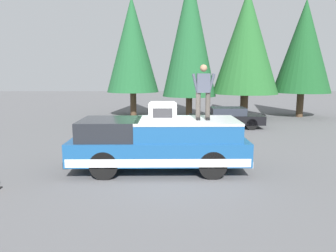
% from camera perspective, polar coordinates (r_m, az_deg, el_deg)
% --- Properties ---
extents(ground_plane, '(90.00, 90.00, 0.00)m').
position_cam_1_polar(ground_plane, '(10.24, -0.81, -8.03)').
color(ground_plane, '#565659').
extents(pickup_truck, '(2.01, 5.54, 1.65)m').
position_cam_1_polar(pickup_truck, '(10.10, -1.63, -3.14)').
color(pickup_truck, navy).
rests_on(pickup_truck, ground).
extents(compressor_unit, '(0.65, 0.84, 0.56)m').
position_cam_1_polar(compressor_unit, '(9.73, -0.96, 2.67)').
color(compressor_unit, silver).
rests_on(compressor_unit, pickup_truck).
extents(person_on_truck_bed, '(0.29, 0.72, 1.69)m').
position_cam_1_polar(person_on_truck_bed, '(9.84, 6.34, 6.34)').
color(person_on_truck_bed, '#423D38').
rests_on(person_on_truck_bed, pickup_truck).
extents(parked_car_black, '(1.64, 4.10, 1.16)m').
position_cam_1_polar(parked_car_black, '(18.32, 10.45, 1.50)').
color(parked_car_black, black).
rests_on(parked_car_black, ground).
extents(conifer_far_left, '(3.89, 3.89, 8.05)m').
position_cam_1_polar(conifer_far_left, '(24.35, 23.22, 12.98)').
color(conifer_far_left, '#4C3826').
rests_on(conifer_far_left, ground).
extents(conifer_left, '(4.44, 4.44, 8.59)m').
position_cam_1_polar(conifer_left, '(22.64, 13.92, 14.40)').
color(conifer_left, '#4C3826').
rests_on(conifer_left, ground).
extents(conifer_center_left, '(3.66, 3.66, 9.78)m').
position_cam_1_polar(conifer_center_left, '(22.22, 3.94, 16.06)').
color(conifer_center_left, '#4C3826').
rests_on(conifer_center_left, ground).
extents(conifer_center_right, '(3.67, 3.67, 8.33)m').
position_cam_1_polar(conifer_center_right, '(23.09, -6.44, 14.27)').
color(conifer_center_right, '#4C3826').
rests_on(conifer_center_right, ground).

